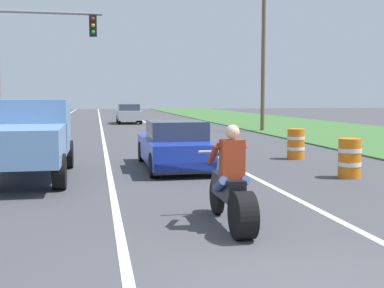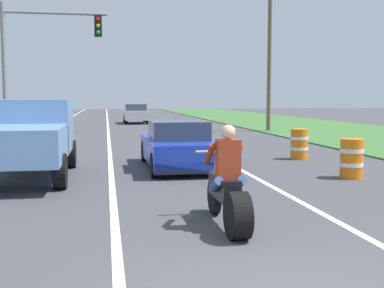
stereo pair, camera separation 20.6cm
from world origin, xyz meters
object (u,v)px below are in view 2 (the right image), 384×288
at_px(traffic_light_mast_near, 37,51).
at_px(construction_barrel_mid, 299,144).
at_px(distant_car_far_ahead, 136,113).
at_px(pickup_truck_left_lane_light_blue, 29,135).
at_px(construction_barrel_nearest, 352,158).
at_px(sports_car_blue, 178,146).
at_px(motorcycle_with_rider, 228,191).

relative_size(traffic_light_mast_near, construction_barrel_mid, 6.00).
bearing_deg(distant_car_far_ahead, pickup_truck_left_lane_light_blue, -99.30).
relative_size(pickup_truck_left_lane_light_blue, construction_barrel_mid, 4.80).
relative_size(pickup_truck_left_lane_light_blue, distant_car_far_ahead, 1.20).
bearing_deg(pickup_truck_left_lane_light_blue, construction_barrel_nearest, -10.03).
bearing_deg(distant_car_far_ahead, sports_car_blue, -90.59).
distance_m(traffic_light_mast_near, construction_barrel_nearest, 14.26).
distance_m(pickup_truck_left_lane_light_blue, construction_barrel_nearest, 8.11).
height_order(motorcycle_with_rider, traffic_light_mast_near, traffic_light_mast_near).
xyz_separation_m(sports_car_blue, pickup_truck_left_lane_light_blue, (-3.92, -1.08, 0.48)).
bearing_deg(sports_car_blue, construction_barrel_mid, 17.20).
bearing_deg(traffic_light_mast_near, pickup_truck_left_lane_light_blue, -83.98).
bearing_deg(construction_barrel_nearest, construction_barrel_mid, 87.28).
bearing_deg(construction_barrel_nearest, motorcycle_with_rider, -136.43).
bearing_deg(sports_car_blue, construction_barrel_nearest, -31.61).
bearing_deg(distant_car_far_ahead, motorcycle_with_rider, -90.79).
xyz_separation_m(sports_car_blue, distant_car_far_ahead, (0.25, 24.36, 0.14)).
bearing_deg(distant_car_far_ahead, construction_barrel_nearest, -81.94).
height_order(construction_barrel_mid, distant_car_far_ahead, distant_car_far_ahead).
height_order(sports_car_blue, distant_car_far_ahead, distant_car_far_ahead).
relative_size(motorcycle_with_rider, construction_barrel_mid, 2.21).
distance_m(sports_car_blue, construction_barrel_mid, 4.43).
distance_m(sports_car_blue, pickup_truck_left_lane_light_blue, 4.09).
distance_m(traffic_light_mast_near, construction_barrel_mid, 11.86).
xyz_separation_m(motorcycle_with_rider, distant_car_far_ahead, (0.42, 30.87, 0.18)).
xyz_separation_m(sports_car_blue, traffic_light_mast_near, (-4.88, 8.07, 3.36)).
bearing_deg(motorcycle_with_rider, construction_barrel_mid, 60.61).
relative_size(sports_car_blue, traffic_light_mast_near, 0.72).
bearing_deg(construction_barrel_mid, motorcycle_with_rider, -119.39).
bearing_deg(distant_car_far_ahead, construction_barrel_mid, -80.20).
bearing_deg(sports_car_blue, distant_car_far_ahead, 89.41).
relative_size(sports_car_blue, pickup_truck_left_lane_light_blue, 0.90).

